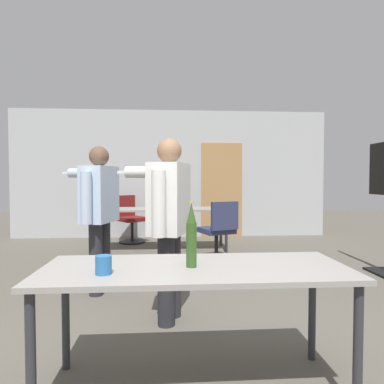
% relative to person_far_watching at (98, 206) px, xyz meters
% --- Properties ---
extents(back_wall, '(6.80, 0.12, 2.74)m').
position_rel_person_far_watching_xyz_m(back_wall, '(0.86, 3.67, 0.41)').
color(back_wall, '#B2B5B7').
rests_on(back_wall, ground_plane).
extents(conference_table_near, '(1.78, 0.69, 0.74)m').
position_rel_person_far_watching_xyz_m(conference_table_near, '(0.92, -1.82, -0.29)').
color(conference_table_near, gray).
rests_on(conference_table_near, ground_plane).
extents(conference_table_far, '(2.34, 0.72, 0.74)m').
position_rel_person_far_watching_xyz_m(conference_table_far, '(0.65, 2.25, -0.28)').
color(conference_table_far, gray).
rests_on(conference_table_far, ground_plane).
extents(person_far_watching, '(0.71, 0.81, 1.61)m').
position_rel_person_far_watching_xyz_m(person_far_watching, '(0.00, 0.00, 0.00)').
color(person_far_watching, '#28282D').
rests_on(person_far_watching, ground_plane).
extents(person_center_tall, '(0.71, 0.83, 1.60)m').
position_rel_person_far_watching_xyz_m(person_center_tall, '(0.76, -0.81, -0.01)').
color(person_center_tall, '#28282D').
rests_on(person_center_tall, ground_plane).
extents(office_chair_far_right, '(0.60, 0.64, 0.92)m').
position_rel_person_far_watching_xyz_m(office_chair_far_right, '(1.54, 1.37, -0.53)').
color(office_chair_far_right, black).
rests_on(office_chair_far_right, ground_plane).
extents(office_chair_far_left, '(0.67, 0.69, 0.93)m').
position_rel_person_far_watching_xyz_m(office_chair_far_left, '(0.00, 3.05, -0.52)').
color(office_chair_far_left, black).
rests_on(office_chair_far_left, ground_plane).
extents(beer_bottle, '(0.06, 0.06, 0.38)m').
position_rel_person_far_watching_xyz_m(beer_bottle, '(0.90, -1.84, -0.04)').
color(beer_bottle, '#2D511E').
rests_on(beer_bottle, conference_table_near).
extents(drink_cup, '(0.09, 0.09, 0.10)m').
position_rel_person_far_watching_xyz_m(drink_cup, '(0.42, -1.96, -0.17)').
color(drink_cup, '#2866A3').
rests_on(drink_cup, conference_table_near).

